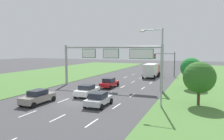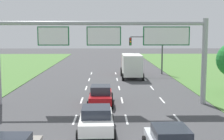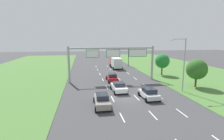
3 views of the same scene
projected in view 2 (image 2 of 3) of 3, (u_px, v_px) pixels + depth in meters
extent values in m
cube|color=white|center=(75.00, 120.00, 21.10)|extent=(0.14, 2.40, 0.01)
cube|color=white|center=(82.00, 100.00, 27.05)|extent=(0.14, 2.40, 0.01)
cube|color=white|center=(86.00, 88.00, 33.01)|extent=(0.14, 2.40, 0.01)
cube|color=white|center=(89.00, 80.00, 38.96)|extent=(0.14, 2.40, 0.01)
cube|color=white|center=(91.00, 73.00, 44.92)|extent=(0.14, 2.40, 0.01)
cube|color=white|center=(126.00, 119.00, 21.16)|extent=(0.14, 2.40, 0.01)
cube|color=white|center=(122.00, 100.00, 27.12)|extent=(0.14, 2.40, 0.01)
cube|color=white|center=(119.00, 88.00, 33.07)|extent=(0.14, 2.40, 0.01)
cube|color=white|center=(117.00, 79.00, 39.03)|extent=(0.14, 2.40, 0.01)
cube|color=white|center=(116.00, 73.00, 44.98)|extent=(0.14, 2.40, 0.01)
cube|color=white|center=(178.00, 119.00, 21.23)|extent=(0.14, 2.40, 0.01)
cube|color=white|center=(162.00, 100.00, 27.18)|extent=(0.14, 2.40, 0.01)
cube|color=white|center=(152.00, 88.00, 33.14)|extent=(0.14, 2.40, 0.01)
cube|color=white|center=(145.00, 79.00, 39.09)|extent=(0.14, 2.40, 0.01)
cube|color=white|center=(140.00, 73.00, 45.05)|extent=(0.14, 2.40, 0.01)
cube|color=red|center=(101.00, 97.00, 25.58)|extent=(1.79, 4.38, 0.60)
cube|color=#232833|center=(101.00, 90.00, 25.30)|extent=(1.58, 1.92, 0.65)
cylinder|color=black|center=(91.00, 96.00, 27.22)|extent=(0.22, 0.64, 0.64)
cylinder|color=black|center=(112.00, 96.00, 27.25)|extent=(0.22, 0.64, 0.64)
cylinder|color=black|center=(89.00, 105.00, 23.98)|extent=(0.22, 0.64, 0.64)
cylinder|color=black|center=(112.00, 105.00, 24.00)|extent=(0.22, 0.64, 0.64)
cube|color=white|center=(96.00, 121.00, 18.38)|extent=(1.98, 4.29, 0.69)
cube|color=#232833|center=(96.00, 112.00, 18.10)|extent=(1.69, 1.84, 0.57)
cylinder|color=black|center=(82.00, 120.00, 19.95)|extent=(0.23, 0.64, 0.64)
cylinder|color=black|center=(112.00, 119.00, 20.02)|extent=(0.23, 0.64, 0.64)
cylinder|color=black|center=(78.00, 136.00, 16.82)|extent=(0.23, 0.64, 0.64)
cylinder|color=black|center=(114.00, 135.00, 16.90)|extent=(0.23, 0.64, 0.64)
cube|color=#232833|center=(171.00, 134.00, 14.32)|extent=(1.63, 1.95, 0.62)
cube|color=#B21E19|center=(130.00, 63.00, 43.79)|extent=(2.21, 2.11, 2.20)
cube|color=silver|center=(132.00, 65.00, 39.96)|extent=(2.39, 5.29, 2.60)
cylinder|color=black|center=(122.00, 71.00, 44.41)|extent=(0.29, 0.90, 0.90)
cylinder|color=black|center=(137.00, 71.00, 44.43)|extent=(0.29, 0.90, 0.90)
cylinder|color=black|center=(122.00, 73.00, 42.12)|extent=(0.29, 0.90, 0.90)
cylinder|color=black|center=(140.00, 73.00, 42.15)|extent=(0.29, 0.90, 0.90)
cylinder|color=black|center=(123.00, 77.00, 38.08)|extent=(0.29, 0.90, 0.90)
cylinder|color=black|center=(143.00, 77.00, 38.11)|extent=(0.29, 0.90, 0.90)
cylinder|color=#9EA0A5|center=(204.00, 62.00, 25.46)|extent=(0.44, 0.44, 7.00)
cylinder|color=#9EA0A5|center=(101.00, 23.00, 24.93)|extent=(16.80, 0.32, 0.32)
cube|color=#0C5B28|center=(53.00, 36.00, 24.98)|extent=(2.53, 0.12, 1.52)
cube|color=white|center=(53.00, 36.00, 24.92)|extent=(2.37, 0.01, 1.36)
cube|color=#0C5B28|center=(104.00, 36.00, 25.06)|extent=(2.77, 0.12, 1.52)
cube|color=white|center=(104.00, 36.00, 24.99)|extent=(2.61, 0.01, 1.36)
cube|color=#0C5B28|center=(166.00, 36.00, 25.15)|extent=(3.77, 0.12, 1.52)
cube|color=white|center=(167.00, 36.00, 25.09)|extent=(3.61, 0.01, 1.36)
cylinder|color=#47494F|center=(162.00, 54.00, 43.84)|extent=(0.20, 0.20, 5.60)
cylinder|color=#47494F|center=(146.00, 37.00, 43.50)|extent=(4.50, 0.14, 0.14)
cube|color=black|center=(130.00, 41.00, 43.54)|extent=(0.32, 0.36, 1.10)
sphere|color=red|center=(131.00, 39.00, 43.29)|extent=(0.22, 0.22, 0.22)
sphere|color=orange|center=(130.00, 42.00, 43.34)|extent=(0.22, 0.22, 0.22)
sphere|color=green|center=(130.00, 44.00, 43.38)|extent=(0.22, 0.22, 0.22)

